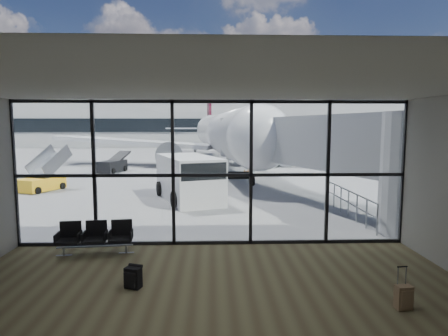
{
  "coord_description": "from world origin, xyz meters",
  "views": [
    {
      "loc": [
        -0.0,
        -11.45,
        3.67
      ],
      "look_at": [
        0.46,
        3.0,
        2.09
      ],
      "focal_mm": 30.0,
      "sensor_mm": 36.0,
      "label": 1
    }
  ],
  "objects": [
    {
      "name": "traffic_cone_c",
      "position": [
        2.68,
        16.09,
        0.27
      ],
      "size": [
        0.4,
        0.4,
        0.56
      ],
      "color": "orange",
      "rests_on": "ground"
    },
    {
      "name": "tree_3",
      "position": [
        -27.0,
        72.0,
        4.63
      ],
      "size": [
        4.95,
        4.95,
        7.12
      ],
      "color": "#382619",
      "rests_on": "ground"
    },
    {
      "name": "tree_0",
      "position": [
        -45.0,
        72.0,
        4.63
      ],
      "size": [
        4.95,
        4.95,
        7.12
      ],
      "color": "#382619",
      "rests_on": "ground"
    },
    {
      "name": "ground",
      "position": [
        0.0,
        40.0,
        0.0
      ],
      "size": [
        220.0,
        220.0,
        0.0
      ],
      "primitive_type": "plane",
      "color": "slate",
      "rests_on": "ground"
    },
    {
      "name": "suitcase",
      "position": [
        3.85,
        -4.37,
        0.26
      ],
      "size": [
        0.34,
        0.27,
        0.87
      ],
      "rotation": [
        0.0,
        0.0,
        0.12
      ],
      "color": "#826648",
      "rests_on": "ground"
    },
    {
      "name": "seating_row",
      "position": [
        -3.4,
        -0.72,
        0.53
      ],
      "size": [
        2.14,
        0.79,
        0.95
      ],
      "rotation": [
        0.0,
        0.0,
        0.1
      ],
      "color": "gray",
      "rests_on": "ground"
    },
    {
      "name": "backpack",
      "position": [
        -1.82,
        -3.18,
        0.26
      ],
      "size": [
        0.42,
        0.41,
        0.53
      ],
      "rotation": [
        0.0,
        0.0,
        -0.36
      ],
      "color": "black",
      "rests_on": "ground"
    },
    {
      "name": "traffic_cone_b",
      "position": [
        2.36,
        15.4,
        0.32
      ],
      "size": [
        0.46,
        0.46,
        0.66
      ],
      "color": "orange",
      "rests_on": "ground"
    },
    {
      "name": "service_van",
      "position": [
        -1.15,
        7.17,
        1.14
      ],
      "size": [
        3.8,
        5.57,
        2.23
      ],
      "rotation": [
        0.0,
        0.0,
        0.34
      ],
      "color": "silver",
      "rests_on": "ground"
    },
    {
      "name": "traffic_cone_a",
      "position": [
        2.49,
        15.3,
        0.26
      ],
      "size": [
        0.38,
        0.38,
        0.54
      ],
      "color": "#E1480B",
      "rests_on": "ground"
    },
    {
      "name": "apron_railing",
      "position": [
        5.6,
        3.5,
        0.72
      ],
      "size": [
        0.06,
        5.46,
        1.11
      ],
      "color": "gray",
      "rests_on": "ground"
    },
    {
      "name": "tree_5",
      "position": [
        -15.0,
        72.0,
        5.88
      ],
      "size": [
        6.27,
        6.27,
        9.03
      ],
      "color": "#382619",
      "rests_on": "ground"
    },
    {
      "name": "belt_loader",
      "position": [
        -8.15,
        19.36,
        0.55
      ],
      "size": [
        2.18,
        3.75,
        1.64
      ],
      "rotation": [
        0.0,
        0.0,
        -0.29
      ],
      "color": "black",
      "rests_on": "ground"
    },
    {
      "name": "airliner",
      "position": [
        1.14,
        26.5,
        3.03
      ],
      "size": [
        33.18,
        38.53,
        9.93
      ],
      "rotation": [
        0.0,
        0.0,
        0.09
      ],
      "color": "silver",
      "rests_on": "ground"
    },
    {
      "name": "tree_4",
      "position": [
        -21.0,
        72.0,
        5.25
      ],
      "size": [
        5.61,
        5.61,
        8.07
      ],
      "color": "#382619",
      "rests_on": "ground"
    },
    {
      "name": "tree_2",
      "position": [
        -33.0,
        72.0,
        5.88
      ],
      "size": [
        6.27,
        6.27,
        9.03
      ],
      "color": "#382619",
      "rests_on": "ground"
    },
    {
      "name": "lounge_shell",
      "position": [
        0.0,
        -4.8,
        2.65
      ],
      "size": [
        12.02,
        8.01,
        4.51
      ],
      "color": "brown",
      "rests_on": "ground"
    },
    {
      "name": "jet_bridge",
      "position": [
        4.9,
        7.07,
        2.76
      ],
      "size": [
        8.0,
        16.5,
        4.33
      ],
      "color": "#ABADB1",
      "rests_on": "ground"
    },
    {
      "name": "far_terminal",
      "position": [
        -0.59,
        61.97,
        4.21
      ],
      "size": [
        80.0,
        12.2,
        11.0
      ],
      "color": "#ABABA7",
      "rests_on": "ground"
    },
    {
      "name": "glass_curtain_wall",
      "position": [
        0.0,
        0.0,
        2.25
      ],
      "size": [
        12.1,
        0.12,
        4.5
      ],
      "color": "white",
      "rests_on": "ground"
    },
    {
      "name": "mobile_stairs",
      "position": [
        -9.91,
        10.4,
        0.5
      ],
      "size": [
        2.41,
        3.27,
        2.09
      ],
      "rotation": [
        0.0,
        0.0,
        -0.4
      ],
      "color": "yellow",
      "rests_on": "ground"
    },
    {
      "name": "tree_1",
      "position": [
        -39.0,
        72.0,
        5.25
      ],
      "size": [
        5.61,
        5.61,
        8.07
      ],
      "color": "#382619",
      "rests_on": "ground"
    }
  ]
}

